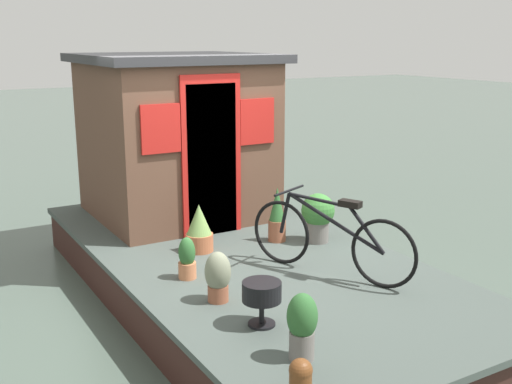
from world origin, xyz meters
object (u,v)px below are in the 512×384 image
Objects in this scene: potted_plant_lavender at (318,215)px; mooring_bollard at (301,377)px; bicycle at (330,238)px; potted_plant_sage at (187,259)px; houseboat_cabin at (176,135)px; potted_plant_succulent at (199,229)px; potted_plant_mint at (218,276)px; charcoal_grill at (262,294)px; potted_plant_geranium at (302,325)px; potted_plant_fern at (277,216)px.

potted_plant_lavender is 2.09× the size of mooring_bollard.
potted_plant_sage is (0.60, 1.19, -0.17)m from bicycle.
houseboat_cabin is 2.12m from potted_plant_lavender.
houseboat_cabin is at bearing -13.68° from mooring_bollard.
mooring_bollard is (-2.18, 0.22, -0.05)m from potted_plant_sage.
potted_plant_succulent is 1.31m from potted_plant_lavender.
mooring_bollard is at bearing 171.71° from potted_plant_mint.
potted_plant_lavender is at bearing -47.56° from charcoal_grill.
potted_plant_geranium is 1.11× the size of potted_plant_mint.
mooring_bollard is at bearing 138.16° from bicycle.
mooring_bollard is at bearing 144.52° from potted_plant_geranium.
potted_plant_fern is 2.61m from potted_plant_geranium.
potted_plant_fern is 0.89m from potted_plant_succulent.
potted_plant_mint is at bearing -8.29° from mooring_bollard.
potted_plant_sage is 1.54× the size of mooring_bollard.
potted_plant_fern is at bearing -162.34° from houseboat_cabin.
potted_plant_mint is at bearing 2.47° from potted_plant_geranium.
potted_plant_geranium is 1.36× the size of charcoal_grill.
potted_plant_succulent is 1.41× the size of charcoal_grill.
potted_plant_mint reaches higher than mooring_bollard.
potted_plant_succulent is (1.24, 0.76, -0.12)m from bicycle.
charcoal_grill is (-1.19, -0.09, 0.07)m from potted_plant_sage.
potted_plant_sage is 0.82× the size of potted_plant_geranium.
potted_plant_geranium is at bearing 177.03° from charcoal_grill.
potted_plant_sage is 0.77m from potted_plant_succulent.
mooring_bollard is (-2.68, 1.53, -0.15)m from potted_plant_fern.
bicycle is 4.44× the size of charcoal_grill.
potted_plant_mint is at bearing 90.46° from bicycle.
potted_plant_lavender is 1.51× the size of charcoal_grill.
potted_plant_lavender is (2.04, -1.62, 0.05)m from potted_plant_geranium.
potted_plant_sage is 1.70m from potted_plant_lavender.
potted_plant_mint is at bearing 163.27° from houseboat_cabin.
bicycle is 3.99× the size of potted_plant_sage.
bicycle is 2.13m from mooring_bollard.
potted_plant_fern is 1.70× the size of charcoal_grill.
potted_plant_succulent reaches higher than potted_plant_sage.
bicycle is 2.94× the size of potted_plant_lavender.
mooring_bollard is (-0.98, 0.31, -0.13)m from charcoal_grill.
bicycle is 3.26× the size of potted_plant_geranium.
houseboat_cabin is at bearing -16.73° from potted_plant_mint.
potted_plant_sage is 0.74× the size of potted_plant_lavender.
potted_plant_sage is at bearing 158.52° from houseboat_cabin.
potted_plant_geranium is (-2.42, 0.37, 0.02)m from potted_plant_succulent.
charcoal_grill is (-1.83, 0.34, 0.02)m from potted_plant_succulent.
houseboat_cabin is 1.67m from potted_plant_succulent.
bicycle reaches higher than potted_plant_geranium.
potted_plant_geranium is 2.61m from potted_plant_lavender.
potted_plant_succulent is 1.31m from potted_plant_mint.
houseboat_cabin reaches higher than potted_plant_succulent.
potted_plant_sage is (-0.51, 1.31, -0.10)m from potted_plant_fern.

